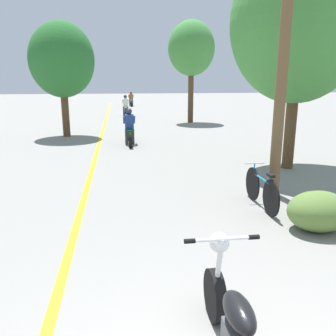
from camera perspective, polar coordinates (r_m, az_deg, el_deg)
The scene contains 11 objects.
lane_stripe_center at distance 14.81m, azimuth -10.96°, elevation 3.97°, with size 0.14×48.00×0.01m, color yellow.
utility_pole at distance 8.14m, azimuth 18.26°, elevation 19.63°, with size 1.10×0.24×6.70m.
roadside_tree_right_near at distance 10.89m, azimuth 20.30°, elevation 20.98°, with size 3.73×3.36×6.17m.
roadside_tree_right_far at distance 21.43m, azimuth 3.78°, elevation 18.51°, with size 2.68×2.41×5.76m.
roadside_tree_left at distance 16.71m, azimuth -16.68°, elevation 16.22°, with size 2.81×2.53×4.96m.
roadside_bush at distance 6.70m, azimuth 23.02°, elevation -6.40°, with size 1.10×0.88×0.70m.
motorcycle_foreground at distance 3.53m, azimuth 10.81°, elevation -23.72°, with size 0.76×2.07×1.06m.
motorcycle_rider_lead at distance 14.29m, azimuth -6.19°, elevation 5.96°, with size 0.50×2.12×1.43m.
motorcycle_rider_mid at distance 24.89m, azimuth -6.81°, elevation 9.47°, with size 0.50×2.18×1.46m.
motorcycle_rider_far at distance 34.15m, azimuth -5.94°, elevation 10.71°, with size 0.50×2.14×1.34m.
bicycle_parked at distance 7.46m, azimuth 14.74°, elevation -3.35°, with size 0.44×1.68×0.84m.
Camera 1 is at (-0.88, -1.79, 2.58)m, focal length 38.00 mm.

